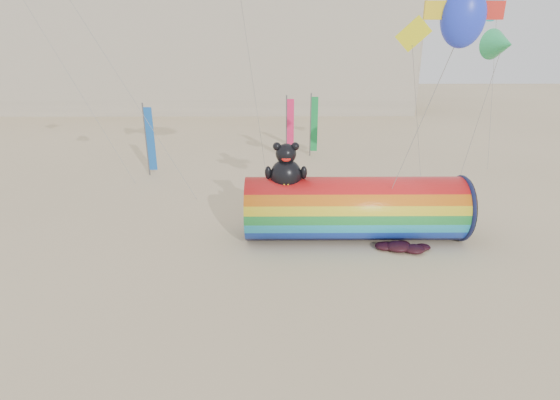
{
  "coord_description": "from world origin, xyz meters",
  "views": [
    {
      "loc": [
        0.37,
        -17.31,
        9.42
      ],
      "look_at": [
        0.5,
        1.5,
        2.4
      ],
      "focal_mm": 28.0,
      "sensor_mm": 36.0,
      "label": 1
    }
  ],
  "objects_px": {
    "hotel_building": "(185,30)",
    "kite_handler": "(392,223)",
    "fabric_bundle": "(402,247)",
    "windsock_assembly": "(354,207)"
  },
  "relations": [
    {
      "from": "hotel_building",
      "to": "fabric_bundle",
      "type": "relative_size",
      "value": 23.06
    },
    {
      "from": "hotel_building",
      "to": "kite_handler",
      "type": "bearing_deg",
      "value": -67.49
    },
    {
      "from": "windsock_assembly",
      "to": "kite_handler",
      "type": "height_order",
      "value": "windsock_assembly"
    },
    {
      "from": "hotel_building",
      "to": "kite_handler",
      "type": "height_order",
      "value": "hotel_building"
    },
    {
      "from": "windsock_assembly",
      "to": "fabric_bundle",
      "type": "xyz_separation_m",
      "value": [
        2.1,
        -1.45,
        -1.46
      ]
    },
    {
      "from": "windsock_assembly",
      "to": "fabric_bundle",
      "type": "height_order",
      "value": "windsock_assembly"
    },
    {
      "from": "hotel_building",
      "to": "kite_handler",
      "type": "distance_m",
      "value": 48.04
    },
    {
      "from": "kite_handler",
      "to": "fabric_bundle",
      "type": "distance_m",
      "value": 1.49
    },
    {
      "from": "hotel_building",
      "to": "kite_handler",
      "type": "relative_size",
      "value": 36.91
    },
    {
      "from": "kite_handler",
      "to": "fabric_bundle",
      "type": "relative_size",
      "value": 0.62
    }
  ]
}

